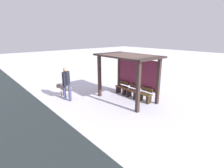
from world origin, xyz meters
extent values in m
plane|color=silver|center=(0.00, 0.00, 0.00)|extent=(60.00, 60.00, 0.00)
cube|color=#352623|center=(-1.37, -0.74, 1.14)|extent=(0.15, 0.15, 2.27)
cube|color=#352623|center=(1.37, -0.74, 1.14)|extent=(0.15, 0.15, 2.27)
cube|color=#352623|center=(-1.37, 0.74, 1.14)|extent=(0.15, 0.15, 2.27)
cube|color=#352623|center=(1.37, 0.74, 1.14)|extent=(0.15, 0.15, 2.27)
cube|color=#2E201E|center=(0.00, 0.00, 2.31)|extent=(3.20, 1.94, 0.08)
cube|color=maroon|center=(0.00, 0.74, 1.37)|extent=(2.59, 0.08, 1.45)
cube|color=#352623|center=(0.00, 0.72, 0.58)|extent=(2.59, 0.06, 0.08)
cube|color=#482A1C|center=(-0.83, 0.44, 0.43)|extent=(0.73, 0.39, 0.05)
cube|color=#482A1C|center=(-0.83, 0.61, 0.63)|extent=(0.69, 0.04, 0.20)
cube|color=black|center=(-0.56, 0.44, 0.20)|extent=(0.12, 0.33, 0.40)
cube|color=black|center=(-1.09, 0.44, 0.20)|extent=(0.12, 0.33, 0.40)
cube|color=#4B2A21|center=(0.00, 0.44, 0.41)|extent=(0.73, 0.40, 0.04)
cube|color=#4B2A21|center=(0.00, 0.62, 0.61)|extent=(0.69, 0.04, 0.20)
cube|color=black|center=(0.26, 0.44, 0.20)|extent=(0.12, 0.34, 0.39)
cube|color=black|center=(-0.26, 0.44, 0.20)|extent=(0.12, 0.34, 0.39)
cube|color=#4C391E|center=(0.83, 0.44, 0.43)|extent=(0.73, 0.36, 0.05)
cube|color=#4C391E|center=(0.83, 0.60, 0.63)|extent=(0.69, 0.04, 0.20)
cube|color=#2E2317|center=(1.09, 0.44, 0.20)|extent=(0.12, 0.31, 0.40)
cube|color=#2E2317|center=(0.56, 0.44, 0.20)|extent=(0.12, 0.31, 0.40)
cube|color=#1F212E|center=(-1.98, -2.40, 1.19)|extent=(0.46, 0.47, 0.67)
sphere|color=tan|center=(-1.98, -2.40, 1.64)|extent=(0.23, 0.23, 0.23)
cylinder|color=#41466A|center=(-2.17, -2.46, 0.43)|extent=(0.20, 0.20, 0.85)
cylinder|color=#41466A|center=(-1.78, -2.34, 0.43)|extent=(0.20, 0.20, 0.85)
cylinder|color=#1F212E|center=(-2.14, -2.22, 1.15)|extent=(0.13, 0.13, 0.61)
cylinder|color=#1F212E|center=(-1.81, -2.58, 1.15)|extent=(0.13, 0.13, 0.61)
ellipsoid|color=gray|center=(-2.52, -2.20, 0.50)|extent=(0.81, 0.66, 0.35)
sphere|color=gray|center=(-2.92, -2.44, 0.57)|extent=(0.26, 0.26, 0.26)
cylinder|color=gray|center=(-2.14, -1.97, 0.55)|extent=(0.14, 0.11, 0.21)
cylinder|color=gray|center=(-2.78, -2.24, 0.16)|extent=(0.07, 0.07, 0.32)
cylinder|color=gray|center=(-2.68, -2.40, 0.16)|extent=(0.07, 0.07, 0.32)
cylinder|color=gray|center=(-2.36, -1.99, 0.16)|extent=(0.07, 0.07, 0.32)
cylinder|color=gray|center=(-2.26, -2.16, 0.16)|extent=(0.07, 0.07, 0.32)
cube|color=#273031|center=(0.00, -5.22, 0.00)|extent=(36.00, 3.37, 0.01)
camera|label=1|loc=(5.88, -6.15, 3.32)|focal=27.41mm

